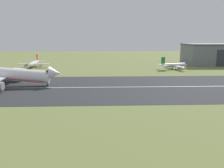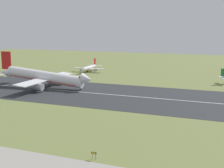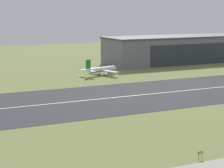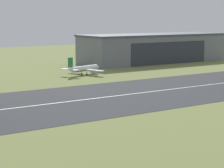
# 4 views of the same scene
# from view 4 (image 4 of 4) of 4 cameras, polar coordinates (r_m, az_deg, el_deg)

# --- Properties ---
(runway_strip) EXTENTS (368.03, 52.47, 0.06)m
(runway_strip) POSITION_cam_4_polar(r_m,az_deg,el_deg) (146.06, 1.21, -1.49)
(runway_strip) COLOR #2B2D30
(runway_strip) RESTS_ON ground_plane
(runway_centreline) EXTENTS (331.23, 0.70, 0.01)m
(runway_centreline) POSITION_cam_4_polar(r_m,az_deg,el_deg) (146.05, 1.21, -1.47)
(runway_centreline) COLOR silver
(runway_centreline) RESTS_ON runway_strip
(hangar_building) EXTENTS (90.22, 28.38, 16.32)m
(hangar_building) POSITION_cam_4_polar(r_m,az_deg,el_deg) (255.55, 5.53, 4.71)
(hangar_building) COLOR slate
(hangar_building) RESTS_ON ground_plane
(airplane_parked_centre) EXTENTS (21.60, 20.92, 8.47)m
(airplane_parked_centre) POSITION_cam_4_polar(r_m,az_deg,el_deg) (198.13, -3.66, 2.01)
(airplane_parked_centre) COLOR silver
(airplane_parked_centre) RESTS_ON ground_plane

